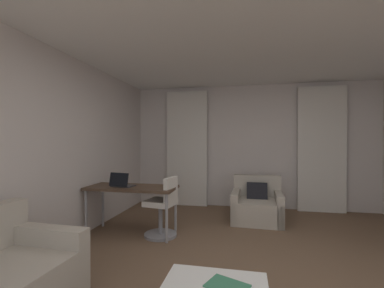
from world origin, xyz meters
name	(u,v)px	position (x,y,z in m)	size (l,w,h in m)	color
ground_plane	(256,280)	(0.00, 0.00, 0.00)	(12.00, 12.00, 0.00)	brown
wall_window	(251,146)	(0.00, 3.03, 1.30)	(5.12, 0.06, 2.60)	silver
wall_left	(40,150)	(-2.53, 0.00, 1.30)	(0.06, 6.12, 2.60)	silver
ceiling	(256,20)	(0.00, 0.00, 2.63)	(5.12, 6.12, 0.06)	white
curtain_left_panel	(187,148)	(-1.38, 2.90, 1.25)	(0.90, 0.06, 2.50)	silver
curtain_right_panel	(322,149)	(1.38, 2.90, 1.25)	(0.90, 0.06, 2.50)	silver
armchair	(257,206)	(0.10, 2.04, 0.26)	(0.88, 0.85, 0.77)	#B2A899
desk	(132,191)	(-1.79, 0.98, 0.66)	(1.34, 0.57, 0.72)	#4C3828
desk_chair	(163,210)	(-1.30, 0.97, 0.39)	(0.48, 0.48, 0.88)	gray
laptop	(122,184)	(-1.93, 0.92, 0.77)	(0.36, 0.30, 0.22)	#2D2D33
magazine_open	(227,286)	(-0.22, -0.90, 0.40)	(0.34, 0.29, 0.01)	#387F5B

